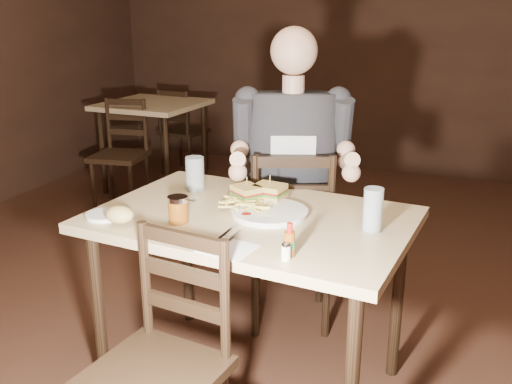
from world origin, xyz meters
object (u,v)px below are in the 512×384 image
(side_plate, at_px, (104,216))
(bg_chair_near, at_px, (119,156))
(bg_chair_far, at_px, (184,131))
(glass_left, at_px, (195,174))
(glass_right, at_px, (373,210))
(hot_sauce, at_px, (290,240))
(chair_far, at_px, (290,236))
(main_table, at_px, (252,234))
(diner, at_px, (293,138))
(dinner_plate, at_px, (269,213))
(syrup_dispenser, at_px, (178,209))
(chair_near, at_px, (153,375))
(bg_table, at_px, (153,113))

(side_plate, bearing_deg, bg_chair_near, 123.18)
(bg_chair_far, distance_m, glass_left, 3.06)
(bg_chair_near, xyz_separation_m, side_plate, (1.30, -1.98, 0.35))
(glass_right, xyz_separation_m, hot_sauce, (-0.21, -0.32, -0.02))
(chair_far, distance_m, hot_sauce, 1.00)
(glass_left, height_order, side_plate, glass_left)
(main_table, height_order, bg_chair_near, bg_chair_near)
(diner, xyz_separation_m, dinner_plate, (0.06, -0.50, -0.20))
(bg_chair_far, bearing_deg, side_plate, 118.45)
(glass_left, relative_size, syrup_dispenser, 1.48)
(glass_right, height_order, side_plate, glass_right)
(chair_far, height_order, chair_near, chair_far)
(bg_chair_near, relative_size, glass_right, 5.27)
(main_table, xyz_separation_m, glass_left, (-0.35, 0.21, 0.16))
(dinner_plate, bearing_deg, side_plate, -156.96)
(bg_table, distance_m, hot_sauce, 3.35)
(chair_far, height_order, glass_left, chair_far)
(chair_near, bearing_deg, glass_right, 56.15)
(bg_table, height_order, chair_far, chair_far)
(bg_chair_far, distance_m, glass_right, 3.68)
(bg_table, distance_m, chair_near, 3.41)
(glass_left, distance_m, glass_right, 0.85)
(main_table, distance_m, glass_left, 0.44)
(chair_near, bearing_deg, bg_table, 128.10)
(main_table, height_order, chair_near, chair_near)
(hot_sauce, relative_size, syrup_dispenser, 1.13)
(chair_far, bearing_deg, glass_right, 110.76)
(dinner_plate, xyz_separation_m, side_plate, (-0.59, -0.25, -0.00))
(bg_table, bearing_deg, dinner_plate, -50.37)
(chair_far, bearing_deg, chair_near, 66.44)
(bg_chair_near, height_order, dinner_plate, bg_chair_near)
(main_table, bearing_deg, dinner_plate, 19.08)
(side_plate, bearing_deg, bg_table, 117.10)
(bg_chair_far, bearing_deg, chair_far, 133.97)
(dinner_plate, xyz_separation_m, hot_sauce, (0.19, -0.34, 0.05))
(chair_far, xyz_separation_m, chair_near, (-0.07, -1.20, -0.03))
(chair_near, height_order, glass_right, glass_right)
(glass_right, distance_m, hot_sauce, 0.39)
(bg_table, distance_m, diner, 2.57)
(bg_table, xyz_separation_m, hot_sauce, (2.08, -2.62, 0.15))
(bg_chair_near, height_order, syrup_dispenser, syrup_dispenser)
(dinner_plate, bearing_deg, main_table, -160.92)
(glass_right, xyz_separation_m, side_plate, (-1.00, -0.23, -0.08))
(main_table, height_order, chair_far, chair_far)
(chair_near, distance_m, side_plate, 0.69)
(bg_table, distance_m, bg_chair_near, 0.61)
(bg_table, relative_size, side_plate, 5.90)
(main_table, distance_m, syrup_dispenser, 0.32)
(chair_near, relative_size, dinner_plate, 2.93)
(bg_chair_near, xyz_separation_m, glass_right, (2.29, -1.75, 0.42))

